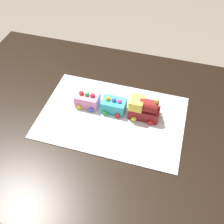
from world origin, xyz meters
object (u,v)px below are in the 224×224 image
at_px(cake_locomotive, 144,109).
at_px(cake_car_tanker_turquoise, 114,105).
at_px(cake_car_hopper_bubblegum, 87,100).
at_px(dining_table, 99,134).

xyz_separation_m(cake_locomotive, cake_car_tanker_turquoise, (0.13, -0.00, -0.02)).
relative_size(cake_car_tanker_turquoise, cake_car_hopper_bubblegum, 1.00).
distance_m(dining_table, cake_car_tanker_turquoise, 0.16).
bearing_deg(cake_locomotive, cake_car_tanker_turquoise, -0.00).
bearing_deg(dining_table, cake_car_hopper_bubblegum, -41.81).
relative_size(cake_locomotive, cake_car_tanker_turquoise, 1.40).
distance_m(dining_table, cake_car_hopper_bubblegum, 0.17).
bearing_deg(dining_table, cake_locomotive, -160.74).
xyz_separation_m(dining_table, cake_car_tanker_turquoise, (-0.05, -0.06, 0.14)).
height_order(cake_locomotive, cake_car_tanker_turquoise, cake_locomotive).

